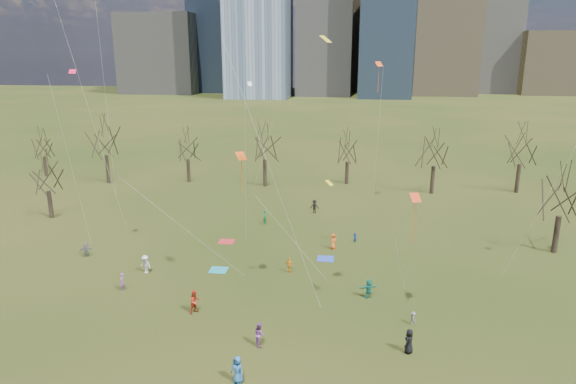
# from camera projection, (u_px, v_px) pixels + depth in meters

# --- Properties ---
(ground) EXTENTS (500.00, 500.00, 0.00)m
(ground) POSITION_uv_depth(u_px,v_px,m) (267.00, 329.00, 37.13)
(ground) COLOR black
(ground) RESTS_ON ground
(downtown_skyline) EXTENTS (212.50, 78.00, 118.00)m
(downtown_skyline) POSITION_uv_depth(u_px,v_px,m) (339.00, 5.00, 228.49)
(downtown_skyline) COLOR slate
(downtown_skyline) RESTS_ON ground
(bare_tree_row) EXTENTS (113.04, 29.80, 9.50)m
(bare_tree_row) POSITION_uv_depth(u_px,v_px,m) (310.00, 150.00, 71.11)
(bare_tree_row) COLOR black
(bare_tree_row) RESTS_ON ground
(blanket_teal) EXTENTS (1.60, 1.50, 0.03)m
(blanket_teal) POSITION_uv_depth(u_px,v_px,m) (219.00, 270.00, 47.04)
(blanket_teal) COLOR teal
(blanket_teal) RESTS_ON ground
(blanket_navy) EXTENTS (1.60, 1.50, 0.03)m
(blanket_navy) POSITION_uv_depth(u_px,v_px,m) (326.00, 259.00, 49.59)
(blanket_navy) COLOR blue
(blanket_navy) RESTS_ON ground
(blanket_crimson) EXTENTS (1.60, 1.50, 0.03)m
(blanket_crimson) POSITION_uv_depth(u_px,v_px,m) (227.00, 242.00, 54.06)
(blanket_crimson) COLOR red
(blanket_crimson) RESTS_ON ground
(person_0) EXTENTS (1.01, 0.86, 1.76)m
(person_0) POSITION_uv_depth(u_px,v_px,m) (237.00, 370.00, 30.90)
(person_0) COLOR #245D9F
(person_0) RESTS_ON ground
(person_2) EXTENTS (1.14, 1.17, 1.90)m
(person_2) POSITION_uv_depth(u_px,v_px,m) (195.00, 301.00, 39.15)
(person_2) COLOR red
(person_2) RESTS_ON ground
(person_3) EXTENTS (0.58, 0.75, 1.02)m
(person_3) POSITION_uv_depth(u_px,v_px,m) (413.00, 318.00, 37.59)
(person_3) COLOR slate
(person_3) RESTS_ON ground
(person_4) EXTENTS (0.91, 0.54, 1.45)m
(person_4) POSITION_uv_depth(u_px,v_px,m) (290.00, 265.00, 46.34)
(person_4) COLOR orange
(person_4) RESTS_ON ground
(person_5) EXTENTS (1.59, 0.99, 1.64)m
(person_5) POSITION_uv_depth(u_px,v_px,m) (369.00, 289.00, 41.57)
(person_5) COLOR #1B7B66
(person_5) RESTS_ON ground
(person_6) EXTENTS (0.92, 1.00, 1.71)m
(person_6) POSITION_uv_depth(u_px,v_px,m) (409.00, 341.00, 33.96)
(person_6) COLOR black
(person_6) RESTS_ON ground
(person_7) EXTENTS (0.44, 0.62, 1.58)m
(person_7) POSITION_uv_depth(u_px,v_px,m) (122.00, 282.00, 42.81)
(person_7) COLOR #9450A1
(person_7) RESTS_ON ground
(person_8) EXTENTS (0.63, 0.66, 1.08)m
(person_8) POSITION_uv_depth(u_px,v_px,m) (355.00, 238.00, 53.69)
(person_8) COLOR #275AAB
(person_8) RESTS_ON ground
(person_9) EXTENTS (1.24, 0.95, 1.69)m
(person_9) POSITION_uv_depth(u_px,v_px,m) (145.00, 264.00, 46.25)
(person_9) COLOR silver
(person_9) RESTS_ON ground
(person_11) EXTENTS (1.39, 1.03, 1.45)m
(person_11) POSITION_uv_depth(u_px,v_px,m) (86.00, 250.00, 49.94)
(person_11) COLOR slate
(person_11) RESTS_ON ground
(person_12) EXTENTS (0.80, 0.94, 1.63)m
(person_12) POSITION_uv_depth(u_px,v_px,m) (333.00, 241.00, 51.88)
(person_12) COLOR #E45719
(person_12) RESTS_ON ground
(person_13) EXTENTS (0.50, 0.68, 1.74)m
(person_13) POSITION_uv_depth(u_px,v_px,m) (265.00, 217.00, 59.21)
(person_13) COLOR #19713B
(person_13) RESTS_ON ground
(person_14) EXTENTS (0.95, 1.03, 1.71)m
(person_14) POSITION_uv_depth(u_px,v_px,m) (260.00, 334.00, 34.84)
(person_14) COLOR #8C4C99
(person_14) RESTS_ON ground
(person_15) EXTENTS (1.12, 0.68, 1.68)m
(person_15) POSITION_uv_depth(u_px,v_px,m) (314.00, 206.00, 63.42)
(person_15) COLOR black
(person_15) RESTS_ON ground
(kites_airborne) EXTENTS (58.46, 36.84, 32.52)m
(kites_airborne) POSITION_uv_depth(u_px,v_px,m) (316.00, 121.00, 45.05)
(kites_airborne) COLOR #FA5C15
(kites_airborne) RESTS_ON ground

